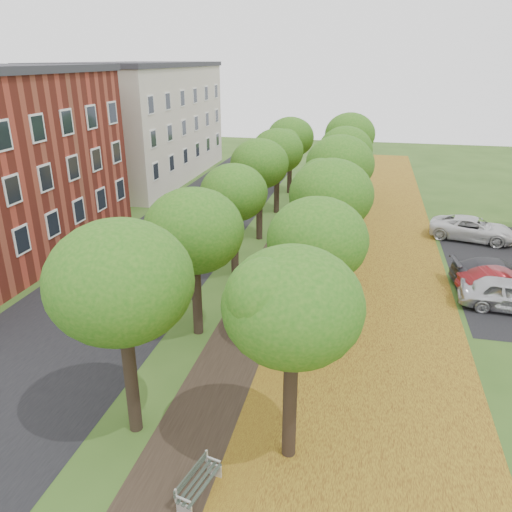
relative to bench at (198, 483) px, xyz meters
The scene contains 12 objects.
ground 2.09m from the bench, 104.53° to the left, with size 120.00×120.00×0.00m, color #2D4C19.
street_asphalt 18.79m from the bench, 115.26° to the left, with size 8.00×70.00×0.01m, color black.
footpath 17.00m from the bench, 91.74° to the left, with size 3.20×70.00×0.01m, color black.
leaf_verge 17.57m from the bench, 75.21° to the left, with size 7.50×70.00×0.01m, color #A7871E.
tree_row_west 17.70m from the bench, 99.08° to the left, with size 3.72×33.72×6.19m.
tree_row_east 17.62m from the bench, 83.00° to the left, with size 3.72×33.72×6.19m.
building_cream 39.42m from the bench, 116.59° to the left, with size 10.30×20.30×10.40m.
bench is the anchor object (origin of this frame).
car_silver 16.75m from the bench, 51.23° to the left, with size 1.77×4.40×1.50m, color silver.
car_red 17.85m from the bench, 54.03° to the left, with size 1.43×4.09×1.35m, color maroon.
car_grey 19.04m from the bench, 56.59° to the left, with size 1.81×4.45×1.29m, color #38383E.
car_white 25.09m from the bench, 65.30° to the left, with size 2.37×5.15×1.43m, color silver.
Camera 1 is at (4.18, -11.35, 10.75)m, focal length 35.00 mm.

